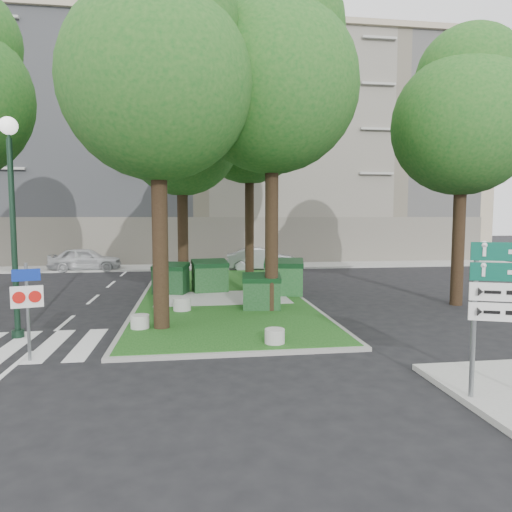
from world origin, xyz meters
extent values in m
plane|color=black|center=(0.00, 0.00, 0.00)|extent=(120.00, 120.00, 0.00)
cube|color=#174413|center=(0.50, 8.00, 0.06)|extent=(6.00, 16.00, 0.12)
cube|color=gray|center=(0.50, 8.00, 0.05)|extent=(6.30, 16.30, 0.10)
cube|color=#999993|center=(0.00, 18.50, 0.06)|extent=(42.00, 3.00, 0.12)
cube|color=silver|center=(-3.75, 1.50, 0.01)|extent=(5.00, 3.00, 0.01)
cube|color=tan|center=(0.00, 26.00, 8.00)|extent=(41.00, 12.00, 16.00)
cylinder|color=black|center=(-1.50, 2.50, 3.08)|extent=(0.44, 0.44, 6.16)
sphere|color=#16551A|center=(-1.50, 2.50, 6.82)|extent=(5.20, 5.20, 5.20)
sphere|color=#16551A|center=(-1.20, 2.70, 8.58)|extent=(3.90, 3.90, 3.90)
cylinder|color=black|center=(2.00, 4.50, 3.36)|extent=(0.44, 0.44, 6.72)
sphere|color=#16551A|center=(2.00, 4.50, 7.44)|extent=(5.60, 5.60, 5.60)
sphere|color=#16551A|center=(2.30, 4.70, 9.36)|extent=(4.20, 4.20, 4.20)
cylinder|color=black|center=(-1.00, 9.00, 2.94)|extent=(0.44, 0.44, 5.88)
sphere|color=#16551A|center=(-1.00, 9.00, 6.51)|extent=(4.80, 4.80, 4.80)
sphere|color=#16551A|center=(-0.70, 9.20, 8.19)|extent=(3.60, 3.60, 3.60)
cylinder|color=black|center=(2.20, 12.00, 3.50)|extent=(0.44, 0.44, 7.00)
sphere|color=#16551A|center=(2.20, 12.00, 7.75)|extent=(5.80, 5.80, 5.80)
sphere|color=#16551A|center=(2.50, 12.20, 9.75)|extent=(4.35, 4.35, 4.35)
cylinder|color=black|center=(9.00, 5.00, 2.94)|extent=(0.44, 0.44, 5.88)
sphere|color=#16551A|center=(9.00, 5.00, 6.51)|extent=(5.00, 5.00, 5.00)
sphere|color=#16551A|center=(9.30, 5.20, 8.19)|extent=(3.75, 3.75, 3.75)
cube|color=black|center=(-1.50, 8.33, 0.63)|extent=(1.51, 1.24, 1.03)
cube|color=black|center=(-1.50, 8.33, 1.23)|extent=(1.58, 1.31, 0.30)
cube|color=#113B14|center=(0.10, 8.58, 0.67)|extent=(1.52, 1.14, 1.10)
cube|color=black|center=(0.10, 8.58, 1.30)|extent=(1.57, 1.21, 0.32)
cube|color=#103714|center=(1.70, 4.75, 0.61)|extent=(1.34, 0.99, 0.98)
cube|color=black|center=(1.70, 4.75, 1.18)|extent=(1.39, 1.05, 0.28)
cube|color=#16491B|center=(3.00, 7.39, 0.71)|extent=(1.68, 1.31, 1.18)
cube|color=black|center=(3.00, 7.39, 1.40)|extent=(1.75, 1.39, 0.34)
cylinder|color=#A6A7A2|center=(-2.10, 2.53, 0.31)|extent=(0.52, 0.52, 0.37)
cylinder|color=#A6A6A0|center=(1.38, 0.50, 0.30)|extent=(0.50, 0.50, 0.36)
cylinder|color=#A6A6A1|center=(-0.98, 4.83, 0.33)|extent=(0.59, 0.59, 0.42)
cylinder|color=gold|center=(3.04, 10.95, 0.46)|extent=(0.39, 0.39, 0.68)
cylinder|color=black|center=(-5.29, 2.40, 2.64)|extent=(0.15, 0.15, 5.28)
cylinder|color=black|center=(-5.29, 2.40, 0.11)|extent=(0.32, 0.32, 0.21)
sphere|color=white|center=(-5.29, 2.40, 5.59)|extent=(0.46, 0.46, 0.46)
cylinder|color=slate|center=(-4.28, 0.25, 1.11)|extent=(0.09, 0.09, 2.23)
cube|color=navy|center=(-4.28, 0.25, 1.96)|extent=(0.57, 0.18, 0.27)
cube|color=white|center=(-4.28, 0.25, 1.47)|extent=(0.65, 0.21, 0.49)
cylinder|color=red|center=(-4.44, 0.25, 1.47)|extent=(0.27, 0.10, 0.27)
cylinder|color=red|center=(-4.12, 0.25, 1.47)|extent=(0.27, 0.10, 0.27)
cylinder|color=slate|center=(4.18, -3.28, 1.47)|extent=(0.11, 0.11, 2.70)
cube|color=white|center=(4.71, -3.49, 1.98)|extent=(1.28, 0.53, 0.31)
cube|color=white|center=(4.71, -3.49, 1.64)|extent=(1.28, 0.53, 0.31)
imported|color=silver|center=(-6.94, 17.76, 0.70)|extent=(4.16, 1.74, 1.41)
imported|color=gray|center=(3.50, 16.40, 0.69)|extent=(4.35, 1.89, 1.39)
camera|label=1|loc=(-0.62, -10.41, 3.26)|focal=32.00mm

